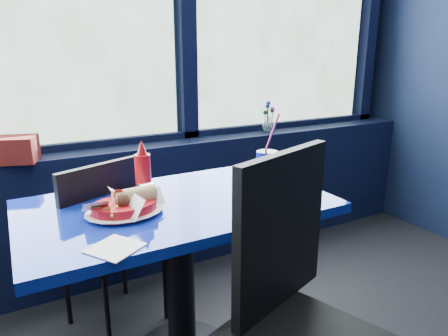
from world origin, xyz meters
TOP-DOWN VIEW (x-y plane):
  - window_sill at (0.00, 2.87)m, footprint 5.00×0.26m
  - near_table at (0.30, 2.00)m, footprint 1.20×0.70m
  - chair_near_front at (0.41, 1.40)m, footprint 0.60×0.60m
  - chair_near_back at (0.09, 2.33)m, footprint 0.52×0.52m
  - flower_vase at (1.34, 2.84)m, footprint 0.11×0.12m
  - food_basket at (0.09, 1.97)m, footprint 0.31×0.31m
  - ketchup_bottle at (0.20, 2.11)m, footprint 0.06×0.06m
  - soda_cup at (0.74, 2.01)m, footprint 0.10×0.10m
  - napkin at (-0.02, 1.72)m, footprint 0.19×0.19m

SIDE VIEW (x-z plane):
  - window_sill at x=0.00m, z-range 0.00..0.80m
  - chair_near_back at x=0.09m, z-range 0.07..0.95m
  - near_table at x=0.30m, z-range 0.19..0.94m
  - chair_near_front at x=0.41m, z-range 0.08..1.12m
  - napkin at x=-0.02m, z-range 0.75..0.75m
  - food_basket at x=0.09m, z-range 0.74..0.83m
  - soda_cup at x=0.74m, z-range 0.67..1.00m
  - ketchup_bottle at x=0.20m, z-range 0.74..0.98m
  - flower_vase at x=1.34m, z-range 0.76..0.97m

